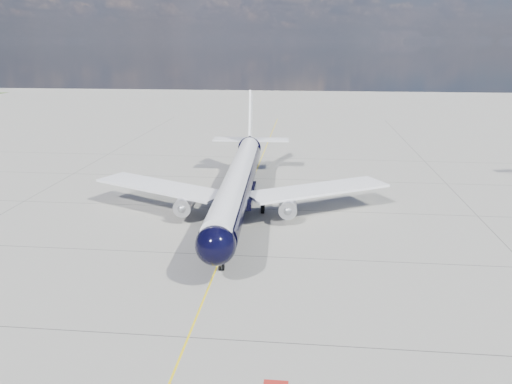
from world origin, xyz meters
TOP-DOWN VIEW (x-y plane):
  - ground at (0.00, 30.00)m, footprint 320.00×320.00m
  - taxiway_centerline at (0.00, 25.00)m, footprint 0.16×160.00m
  - main_airliner at (-0.07, 23.61)m, footprint 38.74×47.15m

SIDE VIEW (x-z plane):
  - ground at x=0.00m, z-range 0.00..0.00m
  - taxiway_centerline at x=0.00m, z-range 0.00..0.01m
  - main_airliner at x=-0.07m, z-range -2.58..11.04m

